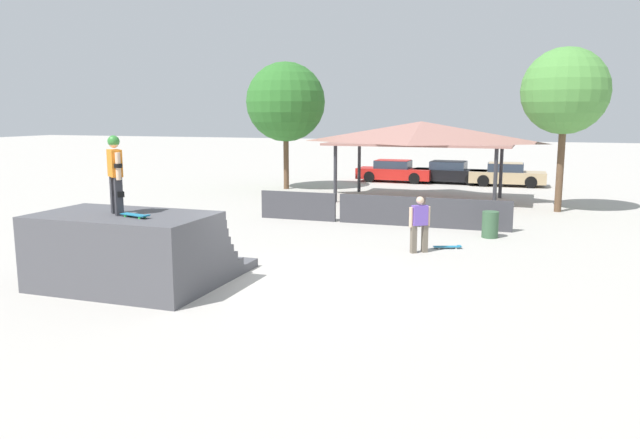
{
  "coord_description": "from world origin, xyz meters",
  "views": [
    {
      "loc": [
        5.42,
        -13.26,
        3.96
      ],
      "look_at": [
        -0.41,
        3.39,
        0.94
      ],
      "focal_mm": 35.0,
      "sensor_mm": 36.0,
      "label": 1
    }
  ],
  "objects_px": {
    "skater_on_deck": "(115,169)",
    "trash_bin": "(490,225)",
    "skateboard_on_ground": "(448,247)",
    "parked_car_black": "(450,173)",
    "parked_car_red": "(394,172)",
    "parked_car_tan": "(507,175)",
    "tree_far_back": "(565,91)",
    "skateboard_on_deck": "(136,215)",
    "bystander_walking": "(420,222)",
    "tree_beside_pavilion": "(286,102)"
  },
  "relations": [
    {
      "from": "tree_far_back",
      "to": "trash_bin",
      "type": "relative_size",
      "value": 7.69
    },
    {
      "from": "skateboard_on_ground",
      "to": "parked_car_red",
      "type": "bearing_deg",
      "value": 86.52
    },
    {
      "from": "tree_beside_pavilion",
      "to": "tree_far_back",
      "type": "relative_size",
      "value": 1.01
    },
    {
      "from": "bystander_walking",
      "to": "parked_car_black",
      "type": "distance_m",
      "value": 18.62
    },
    {
      "from": "skater_on_deck",
      "to": "parked_car_red",
      "type": "bearing_deg",
      "value": 126.63
    },
    {
      "from": "parked_car_red",
      "to": "parked_car_black",
      "type": "relative_size",
      "value": 1.02
    },
    {
      "from": "bystander_walking",
      "to": "trash_bin",
      "type": "xyz_separation_m",
      "value": [
        1.76,
        2.94,
        -0.48
      ]
    },
    {
      "from": "parked_car_red",
      "to": "skateboard_on_ground",
      "type": "bearing_deg",
      "value": -71.36
    },
    {
      "from": "tree_far_back",
      "to": "parked_car_tan",
      "type": "height_order",
      "value": "tree_far_back"
    },
    {
      "from": "parked_car_red",
      "to": "parked_car_tan",
      "type": "xyz_separation_m",
      "value": [
        6.3,
        0.05,
        -0.0
      ]
    },
    {
      "from": "bystander_walking",
      "to": "parked_car_tan",
      "type": "bearing_deg",
      "value": -131.46
    },
    {
      "from": "bystander_walking",
      "to": "parked_car_red",
      "type": "xyz_separation_m",
      "value": [
        -4.78,
        18.22,
        -0.3
      ]
    },
    {
      "from": "skater_on_deck",
      "to": "bystander_walking",
      "type": "bearing_deg",
      "value": 84.76
    },
    {
      "from": "skateboard_on_ground",
      "to": "parked_car_tan",
      "type": "relative_size",
      "value": 0.21
    },
    {
      "from": "skateboard_on_ground",
      "to": "parked_car_tan",
      "type": "height_order",
      "value": "parked_car_tan"
    },
    {
      "from": "parked_car_red",
      "to": "trash_bin",
      "type": "bearing_deg",
      "value": -65.75
    },
    {
      "from": "bystander_walking",
      "to": "parked_car_black",
      "type": "height_order",
      "value": "bystander_walking"
    },
    {
      "from": "skater_on_deck",
      "to": "parked_car_black",
      "type": "distance_m",
      "value": 24.91
    },
    {
      "from": "bystander_walking",
      "to": "tree_beside_pavilion",
      "type": "distance_m",
      "value": 16.45
    },
    {
      "from": "skateboard_on_ground",
      "to": "skater_on_deck",
      "type": "bearing_deg",
      "value": -154.95
    },
    {
      "from": "skateboard_on_ground",
      "to": "tree_beside_pavilion",
      "type": "distance_m",
      "value": 16.47
    },
    {
      "from": "bystander_walking",
      "to": "skateboard_on_ground",
      "type": "height_order",
      "value": "bystander_walking"
    },
    {
      "from": "skater_on_deck",
      "to": "trash_bin",
      "type": "xyz_separation_m",
      "value": [
        7.52,
        8.87,
        -2.3
      ]
    },
    {
      "from": "skater_on_deck",
      "to": "skateboard_on_ground",
      "type": "bearing_deg",
      "value": 85.06
    },
    {
      "from": "skateboard_on_deck",
      "to": "parked_car_black",
      "type": "bearing_deg",
      "value": 97.06
    },
    {
      "from": "tree_far_back",
      "to": "parked_car_tan",
      "type": "distance_m",
      "value": 10.12
    },
    {
      "from": "tree_beside_pavilion",
      "to": "bystander_walking",
      "type": "bearing_deg",
      "value": -53.96
    },
    {
      "from": "skateboard_on_deck",
      "to": "skateboard_on_ground",
      "type": "distance_m",
      "value": 9.27
    },
    {
      "from": "bystander_walking",
      "to": "skateboard_on_ground",
      "type": "xyz_separation_m",
      "value": [
        0.73,
        0.82,
        -0.85
      ]
    },
    {
      "from": "tree_far_back",
      "to": "trash_bin",
      "type": "distance_m",
      "value": 8.11
    },
    {
      "from": "skateboard_on_ground",
      "to": "parked_car_black",
      "type": "bearing_deg",
      "value": 76.54
    },
    {
      "from": "parked_car_black",
      "to": "skateboard_on_deck",
      "type": "bearing_deg",
      "value": -95.4
    },
    {
      "from": "bystander_walking",
      "to": "parked_car_tan",
      "type": "distance_m",
      "value": 18.33
    },
    {
      "from": "skateboard_on_ground",
      "to": "parked_car_red",
      "type": "xyz_separation_m",
      "value": [
        -5.51,
        17.4,
        0.54
      ]
    },
    {
      "from": "skater_on_deck",
      "to": "tree_beside_pavilion",
      "type": "height_order",
      "value": "tree_beside_pavilion"
    },
    {
      "from": "parked_car_red",
      "to": "parked_car_black",
      "type": "xyz_separation_m",
      "value": [
        3.15,
        0.32,
        -0.0
      ]
    },
    {
      "from": "skateboard_on_deck",
      "to": "parked_car_black",
      "type": "xyz_separation_m",
      "value": [
        3.46,
        24.72,
        -1.17
      ]
    },
    {
      "from": "tree_far_back",
      "to": "tree_beside_pavilion",
      "type": "bearing_deg",
      "value": 165.04
    },
    {
      "from": "bystander_walking",
      "to": "trash_bin",
      "type": "bearing_deg",
      "value": -157.57
    },
    {
      "from": "tree_beside_pavilion",
      "to": "parked_car_black",
      "type": "xyz_separation_m",
      "value": [
        7.81,
        5.57,
        -3.93
      ]
    },
    {
      "from": "skateboard_on_deck",
      "to": "parked_car_black",
      "type": "distance_m",
      "value": 24.99
    },
    {
      "from": "parked_car_black",
      "to": "bystander_walking",
      "type": "bearing_deg",
      "value": -82.39
    },
    {
      "from": "skateboard_on_deck",
      "to": "parked_car_tan",
      "type": "relative_size",
      "value": 0.19
    },
    {
      "from": "trash_bin",
      "to": "parked_car_black",
      "type": "relative_size",
      "value": 0.2
    },
    {
      "from": "skateboard_on_ground",
      "to": "tree_far_back",
      "type": "height_order",
      "value": "tree_far_back"
    },
    {
      "from": "skater_on_deck",
      "to": "tree_far_back",
      "type": "distance_m",
      "value": 18.27
    },
    {
      "from": "tree_beside_pavilion",
      "to": "parked_car_black",
      "type": "bearing_deg",
      "value": 35.49
    },
    {
      "from": "tree_beside_pavilion",
      "to": "tree_far_back",
      "type": "xyz_separation_m",
      "value": [
        13.4,
        -3.58,
        0.28
      ]
    },
    {
      "from": "trash_bin",
      "to": "tree_beside_pavilion",
      "type": "bearing_deg",
      "value": 138.15
    },
    {
      "from": "skateboard_on_deck",
      "to": "parked_car_black",
      "type": "relative_size",
      "value": 0.19
    }
  ]
}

